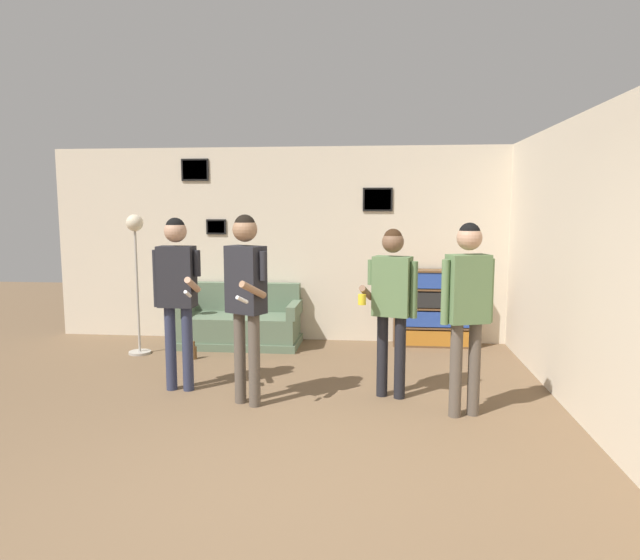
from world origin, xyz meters
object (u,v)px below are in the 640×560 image
couch (240,324)px  person_watcher_holding_cup (392,295)px  bookshelf (434,308)px  bottle_on_floor (194,352)px  person_player_foreground_center (246,288)px  floor_lamp (136,253)px  person_player_foreground_left (177,284)px  person_spectator_near_bookshelf (467,298)px

couch → person_watcher_holding_cup: size_ratio=0.98×
bookshelf → bottle_on_floor: size_ratio=4.84×
bottle_on_floor → bookshelf: bearing=18.2°
bookshelf → person_player_foreground_center: 3.29m
bookshelf → floor_lamp: 3.98m
floor_lamp → person_watcher_holding_cup: bearing=-23.5°
person_watcher_holding_cup → bottle_on_floor: 2.84m
couch → bottle_on_floor: couch is taller
person_player_foreground_left → person_spectator_near_bookshelf: (2.81, -0.45, -0.02)m
bookshelf → bottle_on_floor: bookshelf is taller
couch → bottle_on_floor: size_ratio=7.21×
bookshelf → floor_lamp: (-3.81, -0.81, 0.78)m
person_player_foreground_center → person_watcher_holding_cup: bearing=14.4°
bookshelf → couch: bearing=-175.6°
couch → person_watcher_holding_cup: person_watcher_holding_cup is taller
floor_lamp → person_watcher_holding_cup: size_ratio=1.07×
bookshelf → person_spectator_near_bookshelf: 2.70m
couch → person_player_foreground_left: size_ratio=0.92×
bookshelf → person_player_foreground_center: person_player_foreground_center is taller
person_player_foreground_center → bottle_on_floor: person_player_foreground_center is taller
person_player_foreground_left → person_player_foreground_center: (0.79, -0.35, 0.03)m
person_watcher_holding_cup → bottle_on_floor: size_ratio=7.39×
person_watcher_holding_cup → bookshelf: bearing=73.9°
couch → floor_lamp: floor_lamp is taller
bookshelf → person_spectator_near_bookshelf: bearing=-89.6°
person_watcher_holding_cup → person_spectator_near_bookshelf: (0.65, -0.45, 0.05)m
person_spectator_near_bookshelf → bookshelf: bearing=90.4°
couch → person_watcher_holding_cup: bearing=-44.9°
person_player_foreground_left → floor_lamp: bearing=126.6°
floor_lamp → person_player_foreground_left: floor_lamp is taller
person_player_foreground_left → bottle_on_floor: person_player_foreground_left is taller
floor_lamp → person_player_foreground_left: (1.02, -1.38, -0.19)m
floor_lamp → person_spectator_near_bookshelf: floor_lamp is taller
person_spectator_near_bookshelf → floor_lamp: bearing=154.5°
bookshelf → person_watcher_holding_cup: person_watcher_holding_cup is taller
person_player_foreground_center → person_spectator_near_bookshelf: size_ratio=1.04×
couch → bottle_on_floor: bearing=-116.7°
person_player_foreground_left → couch: bearing=85.4°
person_spectator_near_bookshelf → bottle_on_floor: (-3.05, 1.64, -0.99)m
couch → bookshelf: bookshelf is taller
person_player_foreground_left → person_spectator_near_bookshelf: person_player_foreground_left is taller
person_player_foreground_center → person_spectator_near_bookshelf: person_player_foreground_center is taller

